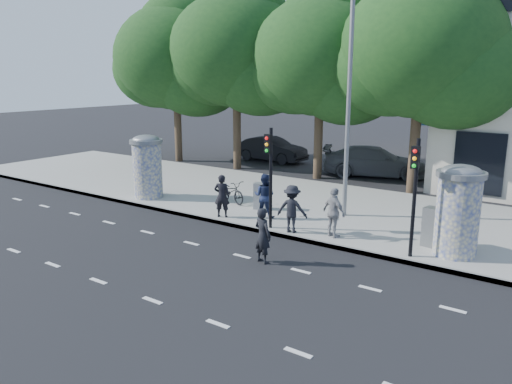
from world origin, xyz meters
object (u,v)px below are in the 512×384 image
Objects in this scene: car_mid at (271,149)px; ped_e at (334,213)px; street_lamp at (349,87)px; cabinet_right at (433,227)px; ped_c at (264,196)px; bicycle at (231,191)px; traffic_pole_far at (415,186)px; ped_b at (222,196)px; car_right at (375,161)px; man_road at (263,235)px; ped_d at (292,209)px; ad_column_left at (147,165)px; traffic_pole_near at (270,168)px; ped_a at (149,176)px; ad_column_right at (458,208)px; cabinet_left at (260,196)px.

ped_e is at bearing -138.11° from car_mid.
street_lamp is 5.68m from cabinet_right.
bicycle is (-2.35, 1.04, -0.35)m from ped_c.
ped_b is (-6.97, 0.14, -1.29)m from traffic_pole_far.
car_right is at bearing 104.40° from street_lamp.
street_lamp is at bearing -77.38° from man_road.
traffic_pole_far is 5.88m from ped_c.
ped_d is 0.98× the size of ped_e.
ped_c reaches higher than car_mid.
car_mid is (-6.82, 10.92, -0.22)m from ped_c.
street_lamp reaches higher than cabinet_right.
ped_b is (4.43, -0.56, -0.60)m from ad_column_left.
ad_column_left is at bearing 20.63° from ped_e.
man_road is at bearing 167.24° from car_right.
traffic_pole_far is 1.94× the size of bicycle.
traffic_pole_near reaches higher than ped_a.
man_road is (7.96, -3.14, -0.73)m from ad_column_left.
bicycle is at bearing 21.07° from ad_column_left.
ad_column_right reaches higher than cabinet_right.
cabinet_right is at bearing 163.89° from ped_b.
ped_b is at bearing -125.75° from cabinet_left.
man_road is at bearing -21.53° from ad_column_left.
cabinet_right is (3.71, 3.71, -0.05)m from man_road.
traffic_pole_far is at bearing 0.00° from traffic_pole_near.
ped_c is (-5.66, 0.97, -1.27)m from traffic_pole_far.
traffic_pole_near is 2.10× the size of ped_e.
car_right is (-6.54, 10.27, -0.76)m from ad_column_right.
ped_a reaches higher than ped_b.
ped_e is at bearing -151.14° from cabinet_right.
ped_a is 1.03× the size of ped_d.
traffic_pole_near is 14.23m from car_mid.
traffic_pole_far is at bearing -34.70° from cabinet_left.
ped_d is 1.40m from ped_e.
ad_column_right reaches higher than cabinet_left.
ped_d is at bearing -4.99° from ad_column_left.
ad_column_right reaches higher than car_mid.
car_right is at bearing -124.17° from ped_a.
cabinet_left is (-3.04, -0.98, -4.13)m from street_lamp.
ped_b is 0.90× the size of bicycle.
cabinet_right is at bearing 153.36° from ad_column_right.
ad_column_right is at bearing 8.89° from traffic_pole_near.
ped_d reaches higher than car_right.
ped_e is (1.36, 0.31, 0.02)m from ped_d.
car_mid is (-6.04, 10.03, 0.08)m from cabinet_left.
street_lamp is 5.07× the size of ped_b.
ped_e is 0.93× the size of bicycle.
ad_column_right is at bearing -127.91° from car_mid.
ped_c is 1.59× the size of cabinet_left.
ped_c reaches higher than bicycle.
ped_d is at bearing 137.22° from ped_c.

